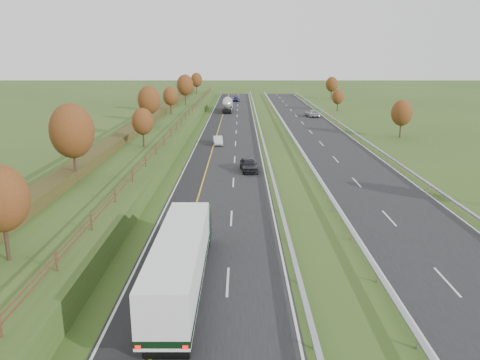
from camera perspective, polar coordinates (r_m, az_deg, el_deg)
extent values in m
plane|color=#324E1B|center=(72.75, 4.76, 3.84)|extent=(400.00, 400.00, 0.00)
cube|color=black|center=(77.44, -1.47, 4.58)|extent=(10.50, 200.00, 0.04)
cube|color=black|center=(78.75, 10.66, 4.50)|extent=(10.50, 200.00, 0.04)
cube|color=black|center=(77.63, -4.24, 4.58)|extent=(3.00, 200.00, 0.04)
cube|color=silver|center=(77.73, -5.20, 4.59)|extent=(0.15, 200.00, 0.01)
cube|color=gold|center=(77.53, -3.13, 4.60)|extent=(0.15, 200.00, 0.01)
cube|color=silver|center=(77.46, 2.28, 4.60)|extent=(0.15, 200.00, 0.01)
cube|color=silver|center=(77.97, 7.00, 4.57)|extent=(0.15, 200.00, 0.01)
cube|color=silver|center=(79.82, 14.24, 4.46)|extent=(0.15, 200.00, 0.01)
cube|color=silver|center=(30.54, -1.51, -12.26)|extent=(0.15, 4.00, 0.01)
cube|color=silver|center=(33.25, 23.90, -11.25)|extent=(0.15, 4.00, 0.01)
cube|color=silver|center=(41.57, -1.07, -4.65)|extent=(0.15, 4.00, 0.01)
cube|color=silver|center=(43.60, 17.72, -4.44)|extent=(0.15, 4.00, 0.01)
cube|color=silver|center=(53.02, -0.82, -0.28)|extent=(0.15, 4.00, 0.01)
cube|color=silver|center=(54.63, 14.03, -0.28)|extent=(0.15, 4.00, 0.01)
cube|color=silver|center=(64.67, -0.66, 2.52)|extent=(0.15, 4.00, 0.01)
cube|color=silver|center=(65.99, 11.60, 2.47)|extent=(0.15, 4.00, 0.01)
cube|color=silver|center=(76.43, -0.55, 4.47)|extent=(0.15, 4.00, 0.01)
cube|color=silver|center=(77.55, 9.88, 4.40)|extent=(0.15, 4.00, 0.01)
cube|color=silver|center=(88.25, -0.46, 5.90)|extent=(0.15, 4.00, 0.01)
cube|color=silver|center=(89.23, 8.61, 5.83)|extent=(0.15, 4.00, 0.01)
cube|color=silver|center=(100.12, -0.40, 6.99)|extent=(0.15, 4.00, 0.01)
cube|color=silver|center=(100.98, 7.63, 6.92)|extent=(0.15, 4.00, 0.01)
cube|color=silver|center=(112.01, -0.35, 7.84)|extent=(0.15, 4.00, 0.01)
cube|color=silver|center=(112.78, 6.84, 7.79)|extent=(0.15, 4.00, 0.01)
cube|color=silver|center=(123.93, -0.31, 8.54)|extent=(0.15, 4.00, 0.01)
cube|color=silver|center=(124.62, 6.21, 8.49)|extent=(0.15, 4.00, 0.01)
cube|color=silver|center=(135.86, -0.28, 9.11)|extent=(0.15, 4.00, 0.01)
cube|color=silver|center=(136.49, 5.68, 9.06)|extent=(0.15, 4.00, 0.01)
cube|color=silver|center=(147.80, -0.25, 9.59)|extent=(0.15, 4.00, 0.01)
cube|color=silver|center=(148.38, 5.24, 9.55)|extent=(0.15, 4.00, 0.01)
cube|color=silver|center=(159.75, -0.23, 10.00)|extent=(0.15, 4.00, 0.01)
cube|color=silver|center=(160.29, 4.86, 9.96)|extent=(0.15, 4.00, 0.01)
cube|color=silver|center=(171.70, -0.21, 10.35)|extent=(0.15, 4.00, 0.01)
cube|color=silver|center=(172.21, 4.53, 10.31)|extent=(0.15, 4.00, 0.01)
cube|color=#324E1B|center=(78.70, -11.02, 5.20)|extent=(12.00, 200.00, 2.00)
cube|color=#373917|center=(78.86, -12.51, 6.29)|extent=(2.20, 180.00, 1.10)
cube|color=#422B19|center=(77.72, -7.80, 6.38)|extent=(0.08, 184.00, 0.10)
cube|color=#422B19|center=(77.66, -7.81, 6.67)|extent=(0.08, 184.00, 0.10)
cube|color=#422B19|center=(23.90, -27.23, -15.41)|extent=(0.12, 0.12, 1.20)
cube|color=#422B19|center=(29.14, -21.49, -9.21)|extent=(0.12, 0.12, 1.20)
cube|color=#422B19|center=(34.81, -17.67, -4.91)|extent=(0.12, 0.12, 1.20)
cube|color=#422B19|center=(40.73, -14.98, -1.82)|extent=(0.12, 0.12, 1.20)
cube|color=#422B19|center=(46.80, -12.98, 0.48)|extent=(0.12, 0.12, 1.20)
cube|color=#422B19|center=(52.97, -11.45, 2.24)|extent=(0.12, 0.12, 1.20)
cube|color=#422B19|center=(59.22, -10.23, 3.64)|extent=(0.12, 0.12, 1.20)
cube|color=#422B19|center=(65.51, -9.25, 4.77)|extent=(0.12, 0.12, 1.20)
cube|color=#422B19|center=(71.84, -8.43, 5.69)|extent=(0.12, 0.12, 1.20)
cube|color=#422B19|center=(78.20, -7.75, 6.47)|extent=(0.12, 0.12, 1.20)
cube|color=#422B19|center=(84.58, -7.16, 7.13)|extent=(0.12, 0.12, 1.20)
cube|color=#422B19|center=(90.97, -6.66, 7.70)|extent=(0.12, 0.12, 1.20)
cube|color=#422B19|center=(97.39, -6.22, 8.19)|extent=(0.12, 0.12, 1.20)
cube|color=#422B19|center=(103.81, -5.84, 8.62)|extent=(0.12, 0.12, 1.20)
cube|color=#422B19|center=(110.24, -5.50, 9.00)|extent=(0.12, 0.12, 1.20)
cube|color=#422B19|center=(116.68, -5.20, 9.33)|extent=(0.12, 0.12, 1.20)
cube|color=#422B19|center=(123.12, -4.92, 9.63)|extent=(0.12, 0.12, 1.20)
cube|color=#422B19|center=(129.57, -4.68, 9.91)|extent=(0.12, 0.12, 1.20)
cube|color=#422B19|center=(136.03, -4.46, 10.15)|extent=(0.12, 0.12, 1.20)
cube|color=#422B19|center=(142.49, -4.25, 10.37)|extent=(0.12, 0.12, 1.20)
cube|color=#422B19|center=(148.95, -4.07, 10.58)|extent=(0.12, 0.12, 1.20)
cube|color=#422B19|center=(155.41, -3.90, 10.77)|extent=(0.12, 0.12, 1.20)
cube|color=#422B19|center=(161.88, -3.74, 10.94)|extent=(0.12, 0.12, 1.20)
cube|color=#422B19|center=(168.35, -3.60, 11.10)|extent=(0.12, 0.12, 1.20)
cube|color=#999CA2|center=(77.39, 2.77, 5.02)|extent=(0.32, 200.00, 0.18)
cube|color=#999CA2|center=(24.66, 9.03, -19.12)|extent=(0.10, 0.14, 0.56)
cube|color=#999CA2|center=(30.64, 7.02, -11.79)|extent=(0.10, 0.14, 0.56)
cube|color=#999CA2|center=(36.98, 5.74, -6.91)|extent=(0.10, 0.14, 0.56)
cube|color=#999CA2|center=(43.52, 4.86, -3.47)|extent=(0.10, 0.14, 0.56)
cube|color=#999CA2|center=(50.19, 4.22, -0.94)|extent=(0.10, 0.14, 0.56)
cube|color=#999CA2|center=(56.94, 3.73, 1.00)|extent=(0.10, 0.14, 0.56)
cube|color=#999CA2|center=(63.74, 3.34, 2.53)|extent=(0.10, 0.14, 0.56)
cube|color=#999CA2|center=(70.58, 3.02, 3.76)|extent=(0.10, 0.14, 0.56)
cube|color=#999CA2|center=(77.45, 2.77, 4.77)|extent=(0.10, 0.14, 0.56)
cube|color=#999CA2|center=(84.34, 2.55, 5.61)|extent=(0.10, 0.14, 0.56)
cube|color=#999CA2|center=(91.25, 2.36, 6.33)|extent=(0.10, 0.14, 0.56)
cube|color=#999CA2|center=(98.17, 2.21, 6.95)|extent=(0.10, 0.14, 0.56)
cube|color=#999CA2|center=(105.10, 2.07, 7.49)|extent=(0.10, 0.14, 0.56)
cube|color=#999CA2|center=(112.04, 1.95, 7.96)|extent=(0.10, 0.14, 0.56)
cube|color=#999CA2|center=(118.99, 1.84, 8.37)|extent=(0.10, 0.14, 0.56)
cube|color=#999CA2|center=(125.94, 1.74, 8.74)|extent=(0.10, 0.14, 0.56)
cube|color=#999CA2|center=(132.90, 1.66, 9.07)|extent=(0.10, 0.14, 0.56)
cube|color=#999CA2|center=(139.86, 1.58, 9.37)|extent=(0.10, 0.14, 0.56)
cube|color=#999CA2|center=(146.82, 1.51, 9.64)|extent=(0.10, 0.14, 0.56)
cube|color=#999CA2|center=(153.79, 1.44, 9.88)|extent=(0.10, 0.14, 0.56)
cube|color=#999CA2|center=(160.76, 1.39, 10.11)|extent=(0.10, 0.14, 0.56)
cube|color=#999CA2|center=(167.74, 1.33, 10.31)|extent=(0.10, 0.14, 0.56)
cube|color=#999CA2|center=(174.71, 1.28, 10.50)|extent=(0.10, 0.14, 0.56)
cube|color=#999CA2|center=(77.80, 6.54, 4.99)|extent=(0.32, 200.00, 0.18)
cube|color=#999CA2|center=(25.90, 20.84, -18.17)|extent=(0.10, 0.14, 0.56)
cube|color=#999CA2|center=(31.65, 16.41, -11.41)|extent=(0.10, 0.14, 0.56)
cube|color=#999CA2|center=(37.82, 13.51, -6.76)|extent=(0.10, 0.14, 0.56)
cube|color=#999CA2|center=(44.24, 11.47, -3.41)|extent=(0.10, 0.14, 0.56)
cube|color=#999CA2|center=(50.82, 9.96, -0.93)|extent=(0.10, 0.14, 0.56)
cube|color=#999CA2|center=(57.49, 8.81, 0.99)|extent=(0.10, 0.14, 0.56)
cube|color=#999CA2|center=(64.23, 7.89, 2.51)|extent=(0.10, 0.14, 0.56)
cube|color=#999CA2|center=(71.03, 7.15, 3.73)|extent=(0.10, 0.14, 0.56)
cube|color=#999CA2|center=(77.86, 6.53, 4.74)|extent=(0.10, 0.14, 0.56)
cube|color=#999CA2|center=(84.71, 6.01, 5.59)|extent=(0.10, 0.14, 0.56)
cube|color=#999CA2|center=(91.59, 5.57, 6.31)|extent=(0.10, 0.14, 0.56)
cube|color=#999CA2|center=(98.49, 5.19, 6.93)|extent=(0.10, 0.14, 0.56)
cube|color=#999CA2|center=(105.40, 4.86, 7.46)|extent=(0.10, 0.14, 0.56)
cube|color=#999CA2|center=(112.32, 4.57, 7.94)|extent=(0.10, 0.14, 0.56)
cube|color=#999CA2|center=(119.25, 4.31, 8.35)|extent=(0.10, 0.14, 0.56)
cube|color=#999CA2|center=(126.19, 4.08, 8.72)|extent=(0.10, 0.14, 0.56)
cube|color=#999CA2|center=(133.13, 3.88, 9.05)|extent=(0.10, 0.14, 0.56)
cube|color=#999CA2|center=(140.08, 3.69, 9.35)|extent=(0.10, 0.14, 0.56)
cube|color=#999CA2|center=(147.04, 3.52, 9.62)|extent=(0.10, 0.14, 0.56)
cube|color=#999CA2|center=(154.00, 3.37, 9.87)|extent=(0.10, 0.14, 0.56)
cube|color=#999CA2|center=(160.96, 3.23, 10.09)|extent=(0.10, 0.14, 0.56)
cube|color=#999CA2|center=(167.92, 3.10, 10.30)|extent=(0.10, 0.14, 0.56)
cube|color=#999CA2|center=(174.89, 2.98, 10.49)|extent=(0.10, 0.14, 0.56)
cube|color=#999CA2|center=(79.91, 14.79, 4.85)|extent=(0.32, 200.00, 0.18)
cube|color=#999CA2|center=(53.99, 22.08, -0.88)|extent=(0.10, 0.14, 0.56)
cube|color=#999CA2|center=(66.78, 17.72, 2.41)|extent=(0.10, 0.14, 0.56)
cube|color=#999CA2|center=(79.97, 14.77, 4.61)|extent=(0.10, 0.14, 0.56)
cube|color=#999CA2|center=(93.39, 12.65, 6.18)|extent=(0.10, 0.14, 0.56)
cube|color=#999CA2|center=(106.97, 11.06, 7.35)|extent=(0.10, 0.14, 0.56)
cube|color=#999CA2|center=(120.64, 9.83, 8.25)|extent=(0.10, 0.14, 0.56)
cube|color=#999CA2|center=(134.38, 8.84, 8.97)|extent=(0.10, 0.14, 0.56)
cube|color=#999CA2|center=(148.17, 8.03, 9.55)|extent=(0.10, 0.14, 0.56)
cube|color=#999CA2|center=(161.99, 7.36, 10.03)|extent=(0.10, 0.14, 0.56)
cube|color=#999CA2|center=(175.84, 6.79, 10.43)|extent=(0.10, 0.14, 0.56)
cylinder|color=#2D2116|center=(31.59, -26.57, -6.69)|extent=(0.24, 0.24, 2.43)
ellipsoid|color=#4D2710|center=(30.78, -27.15, -2.05)|extent=(3.24, 3.24, 4.05)
cylinder|color=#2D2116|center=(48.12, -19.45, 1.59)|extent=(0.24, 0.24, 3.15)
ellipsoid|color=#4D2710|center=(47.48, -19.81, 5.65)|extent=(4.20, 4.20, 5.25)
cylinder|color=#2D2116|center=(64.43, -11.68, 4.91)|extent=(0.24, 0.24, 2.16)
ellipsoid|color=#4D2710|center=(64.07, -11.79, 7.00)|extent=(2.88, 2.88, 3.60)
cylinder|color=#2D2116|center=(82.32, -10.92, 7.35)|extent=(0.24, 0.24, 2.88)
ellipsoid|color=#4D2710|center=(81.97, -11.03, 9.55)|extent=(3.84, 3.84, 4.80)
cylinder|color=#2D2116|center=(99.80, -8.42, 8.61)|extent=(0.24, 0.24, 2.34)
ellipsoid|color=#4D2710|center=(99.55, -8.48, 10.08)|extent=(3.12, 3.12, 3.90)
cylinder|color=#2D2116|center=(117.39, -6.67, 9.78)|extent=(0.24, 0.24, 3.06)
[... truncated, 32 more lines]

